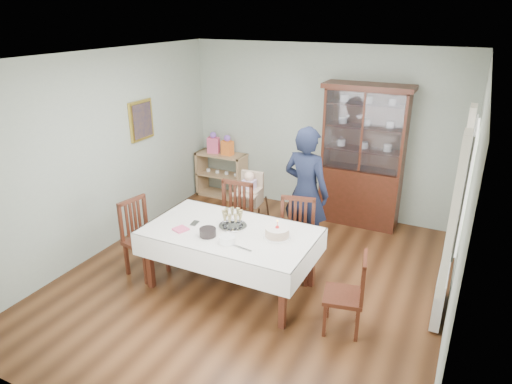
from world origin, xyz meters
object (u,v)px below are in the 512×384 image
Objects in this scene: sideboard at (222,175)px; chair_end_left at (146,252)px; woman at (306,192)px; gift_bag_orange at (227,146)px; gift_bag_pink at (213,144)px; china_cabinet at (363,154)px; high_chair at (249,212)px; champagne_tray at (233,222)px; birthday_cake at (277,233)px; chair_far_right at (294,255)px; chair_far_left at (232,237)px; chair_end_right at (344,308)px; dining_table at (231,258)px.

chair_end_left reaches higher than sideboard.
woman is 5.09× the size of gift_bag_orange.
china_cabinet is at bearing -0.03° from gift_bag_pink.
high_chair is (0.74, 1.48, 0.11)m from chair_end_left.
gift_bag_orange reaches higher than champagne_tray.
woman reaches higher than birthday_cake.
chair_far_left is at bearing 164.20° from chair_far_right.
birthday_cake is at bearing -50.41° from gift_bag_orange.
china_cabinet is 6.14× the size of gift_bag_orange.
birthday_cake is 0.90× the size of gift_bag_orange.
chair_far_right is (-0.33, -1.94, -0.82)m from china_cabinet.
chair_far_left is at bearing -88.34° from high_chair.
china_cabinet is 2.12× the size of high_chair.
chair_end_right is 2.80× the size of birthday_cake.
chair_far_left is at bearing -59.50° from gift_bag_orange.
china_cabinet is 1.21× the size of woman.
gift_bag_pink is (-2.31, 1.94, 0.67)m from chair_far_right.
chair_far_left is 3.29× the size of birthday_cake.
sideboard is at bearing 131.30° from birthday_cake.
high_chair is (-1.32, -1.21, -0.72)m from china_cabinet.
gift_bag_pink is (-0.58, 2.69, 0.67)m from chair_end_left.
china_cabinet is at bearing -97.59° from woman.
high_chair reaches higher than chair_end_left.
champagne_tray is 2.93m from gift_bag_pink.
chair_far_right is 1.23m from high_chair.
chair_far_right is at bearing -55.39° from chair_end_left.
gift_bag_orange is (0.14, -0.02, 0.56)m from sideboard.
chair_end_left is 2.89× the size of champagne_tray.
high_chair is (-0.89, 0.10, -0.50)m from woman.
sideboard is (-1.57, 2.51, 0.02)m from dining_table.
champagne_tray reaches higher than sideboard.
gift_bag_orange is at bearing 129.59° from birthday_cake.
high_chair is at bearing -140.32° from chair_end_right.
chair_end_right is at bearing -40.31° from gift_bag_pink.
chair_end_left is 2.59m from chair_end_right.
birthday_cake is 0.84× the size of gift_bag_pink.
china_cabinet is 2.40m from chair_far_left.
chair_far_right is at bearing 85.64° from birthday_cake.
chair_far_right is (0.92, -0.06, -0.01)m from chair_far_left.
gift_bag_orange is (-1.99, 2.41, 0.14)m from birthday_cake.
china_cabinet reaches higher than gift_bag_orange.
chair_end_left is 0.96× the size of high_chair.
gift_bag_orange is (-1.04, 1.21, 0.56)m from high_chair.
gift_bag_orange is at bearing -8.01° from sideboard.
china_cabinet reaches higher than birthday_cake.
dining_table is 3.08m from gift_bag_pink.
chair_end_right is 1.61m from champagne_tray.
chair_end_right is 2.37m from high_chair.
birthday_cake is at bearing -69.56° from chair_end_left.
birthday_cake is (0.07, -1.10, -0.08)m from woman.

